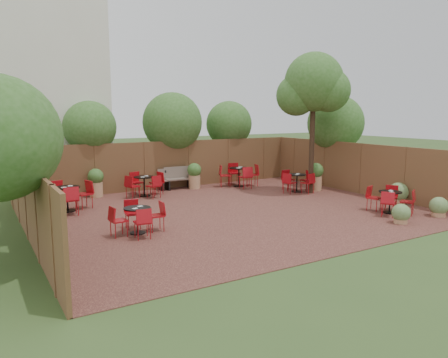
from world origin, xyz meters
TOP-DOWN VIEW (x-y plane):
  - ground at (0.00, 0.00)m, footprint 80.00×80.00m
  - courtyard_paving at (0.00, 0.00)m, footprint 12.00×10.00m
  - fence_back at (0.00, 5.00)m, footprint 12.00×0.08m
  - fence_left at (-6.00, 0.00)m, footprint 0.08×10.00m
  - fence_right at (6.00, 0.00)m, footprint 0.08×10.00m
  - neighbour_building at (-4.50, 8.00)m, footprint 5.00×4.00m
  - overhang_foliage at (-1.23, 2.66)m, footprint 15.72×10.59m
  - courtyard_tree at (4.40, 1.04)m, footprint 2.52×2.42m
  - park_bench_left at (0.14, 4.62)m, footprint 1.42×0.47m
  - park_bench_right at (0.44, 4.63)m, footprint 1.50×0.48m
  - bistro_tables at (0.09, 1.70)m, footprint 10.36×8.23m
  - planters at (-0.04, 3.56)m, footprint 10.95×3.84m
  - low_shrubs at (5.03, -2.97)m, footprint 2.87×2.51m

SIDE VIEW (x-z plane):
  - ground at x=0.00m, z-range 0.00..0.00m
  - courtyard_paving at x=0.00m, z-range 0.00..0.02m
  - low_shrubs at x=5.03m, z-range -0.03..0.71m
  - bistro_tables at x=0.09m, z-range -0.01..0.93m
  - park_bench_left at x=0.14m, z-range 0.03..0.90m
  - park_bench_right at x=0.44m, z-range 0.03..0.96m
  - planters at x=-0.04m, z-range 0.03..1.16m
  - fence_back at x=0.00m, z-range 0.00..2.00m
  - fence_left at x=-6.00m, z-range 0.00..2.00m
  - fence_right at x=6.00m, z-range 0.00..2.00m
  - overhang_foliage at x=-1.23m, z-range 1.41..3.98m
  - neighbour_building at x=-4.50m, z-range 0.00..8.00m
  - courtyard_tree at x=4.40m, z-range 1.43..6.89m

